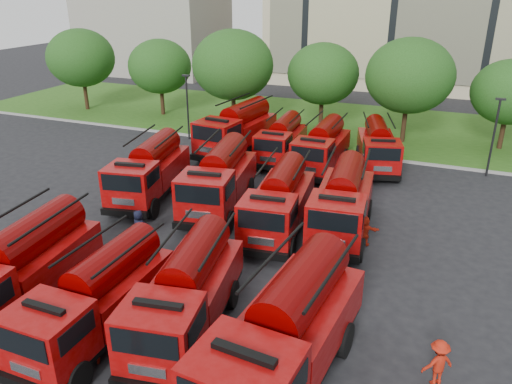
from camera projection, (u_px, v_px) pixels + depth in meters
ground at (198, 269)px, 21.98m from camera, size 140.00×140.00×0.00m
lawn at (337, 124)px, 44.15m from camera, size 70.00×16.00×0.12m
curb at (312, 150)px, 37.23m from camera, size 70.00×0.30×0.14m
side_building at (154, 34)px, 67.92m from camera, size 18.00×12.00×10.00m
tree_0 at (81, 58)px, 47.07m from camera, size 6.30×6.30×7.70m
tree_1 at (160, 66)px, 45.35m from camera, size 5.71×5.71×6.98m
tree_2 at (233, 65)px, 41.00m from camera, size 6.72×6.72×8.22m
tree_3 at (323, 74)px, 40.98m from camera, size 5.88×5.88×7.19m
tree_4 at (410, 76)px, 37.08m from camera, size 6.55×6.55×8.01m
tree_5 at (510, 92)px, 35.86m from camera, size 5.46×5.46×6.68m
lamp_post_0 at (187, 103)px, 38.98m from camera, size 0.60×0.25×5.11m
lamp_post_1 at (494, 133)px, 31.40m from camera, size 0.60×0.25×5.11m
fire_truck_0 at (18, 270)px, 18.69m from camera, size 3.40×7.80×3.45m
fire_truck_1 at (97, 298)px, 17.36m from camera, size 2.54×6.80×3.09m
fire_truck_2 at (187, 293)px, 17.53m from camera, size 3.55×7.36×3.21m
fire_truck_3 at (285, 334)px, 15.17m from camera, size 3.47×8.18×3.63m
fire_truck_4 at (150, 170)px, 28.73m from camera, size 3.81×7.63×3.32m
fire_truck_5 at (219, 179)px, 27.28m from camera, size 3.82×7.89×3.44m
fire_truck_6 at (279, 202)px, 24.75m from camera, size 3.25×7.35×3.24m
fire_truck_7 at (342, 202)px, 24.63m from camera, size 3.23×7.51×3.32m
fire_truck_8 at (237, 129)px, 36.17m from camera, size 3.62×8.13×3.58m
fire_truck_9 at (282, 140)px, 34.84m from camera, size 2.67×6.58×2.94m
fire_truck_10 at (322, 147)px, 33.00m from camera, size 2.58×6.93×3.15m
fire_truck_11 at (378, 147)px, 33.31m from camera, size 3.91×6.99×3.02m
firefighter_1 at (94, 362)px, 16.67m from camera, size 0.87×0.51×1.75m
firefighter_2 at (266, 368)px, 16.40m from camera, size 0.64×1.05×1.72m
firefighter_3 at (434, 383)px, 15.78m from camera, size 1.16×1.06×1.62m
firefighter_4 at (141, 242)px, 24.29m from camera, size 0.96×0.79×1.68m
firefighter_5 at (363, 245)px, 24.04m from camera, size 1.48×0.82×1.52m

